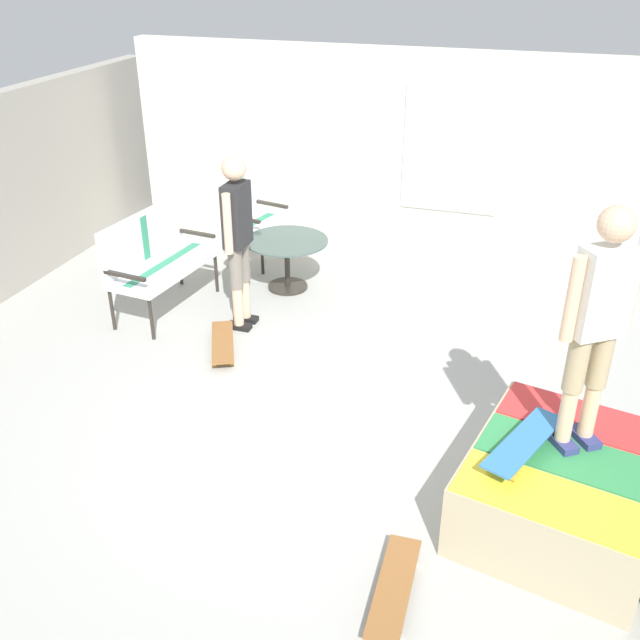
# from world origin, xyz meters

# --- Properties ---
(ground_plane) EXTENTS (12.00, 12.00, 0.10)m
(ground_plane) POSITION_xyz_m (0.00, 0.00, -0.05)
(ground_plane) COLOR #A8A8A3
(house_facade) EXTENTS (0.23, 6.00, 2.40)m
(house_facade) POSITION_xyz_m (3.80, 0.49, 1.20)
(house_facade) COLOR silver
(house_facade) RESTS_ON ground_plane
(skate_ramp) EXTENTS (1.72, 2.11, 0.55)m
(skate_ramp) POSITION_xyz_m (-0.42, -1.88, 0.27)
(skate_ramp) COLOR tan
(skate_ramp) RESTS_ON ground_plane
(patio_bench) EXTENTS (1.31, 0.69, 1.02)m
(patio_bench) POSITION_xyz_m (1.57, 2.24, 0.62)
(patio_bench) COLOR #2D2823
(patio_bench) RESTS_ON ground_plane
(patio_chair_near_house) EXTENTS (0.72, 0.67, 1.02)m
(patio_chair_near_house) POSITION_xyz_m (3.03, 1.81, 0.61)
(patio_chair_near_house) COLOR #2D2823
(patio_chair_near_house) RESTS_ON ground_plane
(patio_table) EXTENTS (0.90, 0.90, 0.57)m
(patio_table) POSITION_xyz_m (2.44, 1.12, 0.40)
(patio_table) COLOR #2D2823
(patio_table) RESTS_ON ground_plane
(person_watching) EXTENTS (0.48, 0.24, 1.73)m
(person_watching) POSITION_xyz_m (1.48, 1.26, 1.01)
(person_watching) COLOR black
(person_watching) RESTS_ON ground_plane
(person_skater) EXTENTS (0.36, 0.41, 1.62)m
(person_skater) POSITION_xyz_m (-0.27, -1.86, 1.48)
(person_skater) COLOR navy
(person_skater) RESTS_ON skate_ramp
(skateboard_by_bench) EXTENTS (0.81, 0.52, 0.10)m
(skateboard_by_bench) POSITION_xyz_m (0.95, 1.23, 0.08)
(skateboard_by_bench) COLOR brown
(skateboard_by_bench) RESTS_ON ground_plane
(skateboard_spare) EXTENTS (0.81, 0.23, 0.10)m
(skateboard_spare) POSITION_xyz_m (-1.38, -0.95, 0.08)
(skateboard_spare) COLOR brown
(skateboard_spare) RESTS_ON ground_plane
(skateboard_on_ramp) EXTENTS (0.82, 0.49, 0.10)m
(skateboard_on_ramp) POSITION_xyz_m (-0.48, -1.56, 0.63)
(skateboard_on_ramp) COLOR #3372B2
(skateboard_on_ramp) RESTS_ON skate_ramp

